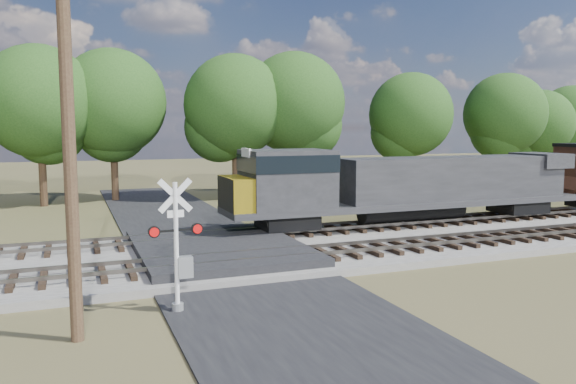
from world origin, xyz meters
name	(u,v)px	position (x,y,z in m)	size (l,w,h in m)	color
ground	(222,260)	(0.00, 0.00, 0.00)	(160.00, 160.00, 0.00)	#444424
ballast_bed	(411,238)	(10.00, 0.50, 0.15)	(140.00, 10.00, 0.30)	gray
road	(221,259)	(0.00, 0.00, 0.04)	(7.00, 60.00, 0.08)	black
crossing_panel	(219,250)	(0.00, 0.50, 0.32)	(7.00, 9.00, 0.62)	#262628
track_near	(306,254)	(3.12, -2.00, 0.41)	(140.00, 2.60, 0.33)	black
track_far	(267,233)	(3.12, 3.00, 0.41)	(140.00, 2.60, 0.33)	black
crossing_signal_near	(179,257)	(-2.95, -6.33, 1.74)	(1.69, 0.37, 4.18)	silver
crossing_signal_far	(256,199)	(3.82, 6.80, 1.66)	(1.61, 0.35, 4.00)	silver
utility_pole	(69,139)	(-5.95, -7.65, 5.39)	(2.41, 0.89, 10.18)	#3B251A
equipment_shed	(345,184)	(12.43, 12.57, 1.68)	(6.11, 6.11, 3.32)	#4B3420
treeline	(231,109)	(6.18, 20.40, 7.14)	(81.29, 11.69, 11.87)	black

